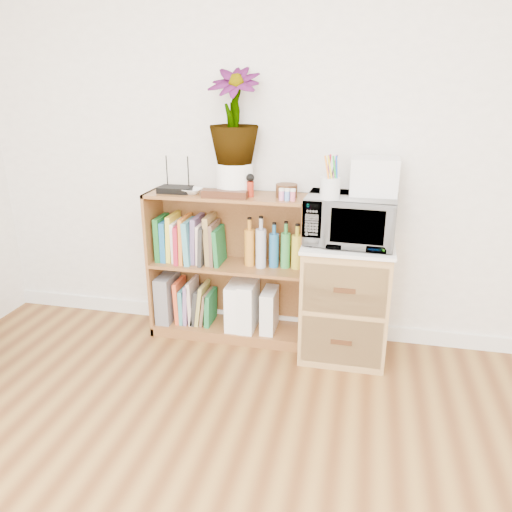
% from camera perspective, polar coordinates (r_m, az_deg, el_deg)
% --- Properties ---
extents(skirting_board, '(4.00, 0.02, 0.10)m').
position_cam_1_polar(skirting_board, '(3.42, 3.28, -7.60)').
color(skirting_board, white).
rests_on(skirting_board, ground).
extents(bookshelf, '(1.00, 0.30, 0.95)m').
position_cam_1_polar(bookshelf, '(3.19, -3.21, -1.29)').
color(bookshelf, brown).
rests_on(bookshelf, ground).
extents(wicker_unit, '(0.50, 0.45, 0.70)m').
position_cam_1_polar(wicker_unit, '(3.06, 10.14, -5.04)').
color(wicker_unit, '#9E7542').
rests_on(wicker_unit, ground).
extents(microwave, '(0.52, 0.36, 0.28)m').
position_cam_1_polar(microwave, '(2.88, 10.73, 4.11)').
color(microwave, silver).
rests_on(microwave, wicker_unit).
extents(pen_cup, '(0.11, 0.11, 0.12)m').
position_cam_1_polar(pen_cup, '(2.73, 8.46, 7.66)').
color(pen_cup, silver).
rests_on(pen_cup, microwave).
extents(small_appliance, '(0.26, 0.22, 0.20)m').
position_cam_1_polar(small_appliance, '(2.89, 13.38, 8.87)').
color(small_appliance, silver).
rests_on(small_appliance, microwave).
extents(router, '(0.20, 0.13, 0.04)m').
position_cam_1_polar(router, '(3.13, -9.20, 7.52)').
color(router, black).
rests_on(router, bookshelf).
extents(white_bowl, '(0.13, 0.13, 0.03)m').
position_cam_1_polar(white_bowl, '(3.09, -7.37, 7.38)').
color(white_bowl, white).
rests_on(white_bowl, bookshelf).
extents(plant_pot, '(0.22, 0.22, 0.19)m').
position_cam_1_polar(plant_pot, '(3.04, -2.45, 8.83)').
color(plant_pot, white).
rests_on(plant_pot, bookshelf).
extents(potted_plant, '(0.30, 0.30, 0.54)m').
position_cam_1_polar(potted_plant, '(3.00, -2.56, 15.68)').
color(potted_plant, '#327E34').
rests_on(potted_plant, plant_pot).
extents(trinket_box, '(0.27, 0.07, 0.04)m').
position_cam_1_polar(trinket_box, '(2.95, -3.61, 7.06)').
color(trinket_box, '#391B0F').
rests_on(trinket_box, bookshelf).
extents(kokeshi_doll, '(0.04, 0.04, 0.09)m').
position_cam_1_polar(kokeshi_doll, '(2.97, -0.65, 7.64)').
color(kokeshi_doll, maroon).
rests_on(kokeshi_doll, bookshelf).
extents(wooden_bowl, '(0.13, 0.13, 0.08)m').
position_cam_1_polar(wooden_bowl, '(2.98, 3.52, 7.48)').
color(wooden_bowl, '#3C2010').
rests_on(wooden_bowl, bookshelf).
extents(paint_jars, '(0.12, 0.04, 0.06)m').
position_cam_1_polar(paint_jars, '(2.88, 3.57, 6.90)').
color(paint_jars, pink).
rests_on(paint_jars, bookshelf).
extents(file_box, '(0.09, 0.25, 0.32)m').
position_cam_1_polar(file_box, '(3.42, -10.03, -4.59)').
color(file_box, slate).
rests_on(file_box, bookshelf).
extents(magazine_holder_left, '(0.10, 0.24, 0.31)m').
position_cam_1_polar(magazine_holder_left, '(3.27, -2.30, -5.56)').
color(magazine_holder_left, white).
rests_on(magazine_holder_left, bookshelf).
extents(magazine_holder_mid, '(0.10, 0.25, 0.32)m').
position_cam_1_polar(magazine_holder_mid, '(3.24, -0.87, -5.61)').
color(magazine_holder_mid, white).
rests_on(magazine_holder_mid, bookshelf).
extents(magazine_holder_right, '(0.09, 0.22, 0.27)m').
position_cam_1_polar(magazine_holder_right, '(3.23, 1.55, -6.18)').
color(magazine_holder_right, white).
rests_on(magazine_holder_right, bookshelf).
extents(cookbooks, '(0.43, 0.20, 0.31)m').
position_cam_1_polar(cookbooks, '(3.21, -7.62, 1.78)').
color(cookbooks, '#1C6929').
rests_on(cookbooks, bookshelf).
extents(liquor_bottles, '(0.36, 0.07, 0.32)m').
position_cam_1_polar(liquor_bottles, '(3.07, 1.87, 1.27)').
color(liquor_bottles, orange).
rests_on(liquor_bottles, bookshelf).
extents(lower_books, '(0.25, 0.19, 0.30)m').
position_cam_1_polar(lower_books, '(3.36, -6.97, -5.37)').
color(lower_books, '#E85229').
rests_on(lower_books, bookshelf).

